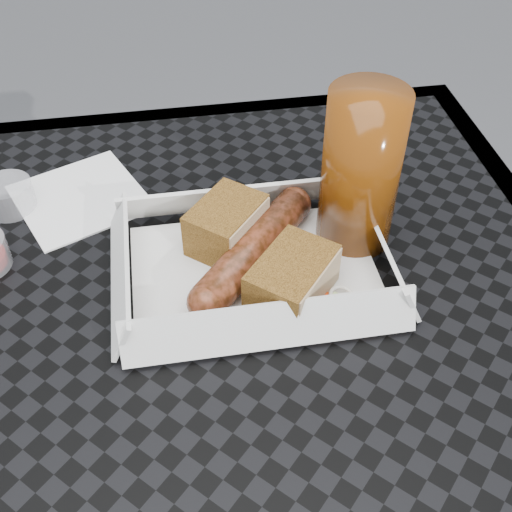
{
  "coord_description": "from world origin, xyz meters",
  "views": [
    {
      "loc": [
        0.03,
        -0.3,
        1.16
      ],
      "look_at": [
        0.1,
        0.09,
        0.78
      ],
      "focal_mm": 45.0,
      "sensor_mm": 36.0,
      "label": 1
    }
  ],
  "objects": [
    {
      "name": "patio_table",
      "position": [
        0.0,
        0.0,
        0.67
      ],
      "size": [
        0.8,
        0.8,
        0.74
      ],
      "color": "black",
      "rests_on": "ground"
    },
    {
      "name": "food_tray",
      "position": [
        0.1,
        0.1,
        0.75
      ],
      "size": [
        0.22,
        0.15,
        0.0
      ],
      "primitive_type": "cube",
      "color": "white",
      "rests_on": "patio_table"
    },
    {
      "name": "bratwurst",
      "position": [
        0.1,
        0.11,
        0.77
      ],
      "size": [
        0.13,
        0.15,
        0.03
      ],
      "rotation": [
        0.0,
        0.0,
        0.86
      ],
      "color": "brown",
      "rests_on": "food_tray"
    },
    {
      "name": "bread_near",
      "position": [
        0.08,
        0.14,
        0.77
      ],
      "size": [
        0.08,
        0.09,
        0.04
      ],
      "primitive_type": "cube",
      "rotation": [
        0.0,
        0.0,
        0.86
      ],
      "color": "brown",
      "rests_on": "food_tray"
    },
    {
      "name": "bread_far",
      "position": [
        0.13,
        0.07,
        0.77
      ],
      "size": [
        0.09,
        0.09,
        0.04
      ],
      "primitive_type": "cube",
      "rotation": [
        0.0,
        0.0,
        0.86
      ],
      "color": "brown",
      "rests_on": "food_tray"
    },
    {
      "name": "veg_garnish",
      "position": [
        0.16,
        0.05,
        0.75
      ],
      "size": [
        0.03,
        0.03,
        0.0
      ],
      "color": "red",
      "rests_on": "food_tray"
    },
    {
      "name": "napkin",
      "position": [
        -0.06,
        0.24,
        0.75
      ],
      "size": [
        0.16,
        0.16,
        0.0
      ],
      "primitive_type": "cube",
      "rotation": [
        0.0,
        0.0,
        0.42
      ],
      "color": "white",
      "rests_on": "patio_table"
    },
    {
      "name": "condiment_cup_empty",
      "position": [
        -0.13,
        0.23,
        0.76
      ],
      "size": [
        0.05,
        0.05,
        0.03
      ],
      "primitive_type": "cylinder",
      "color": "silver",
      "rests_on": "patio_table"
    },
    {
      "name": "drink_glass",
      "position": [
        0.2,
        0.14,
        0.82
      ],
      "size": [
        0.07,
        0.07,
        0.15
      ],
      "primitive_type": "cylinder",
      "color": "#5E2B08",
      "rests_on": "patio_table"
    }
  ]
}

